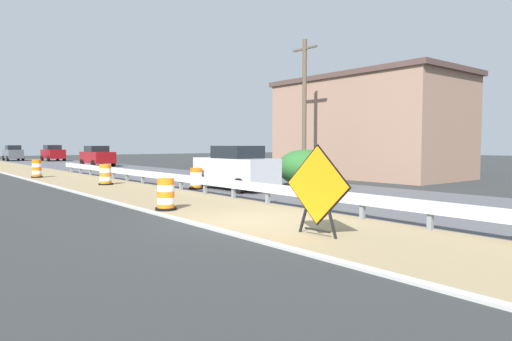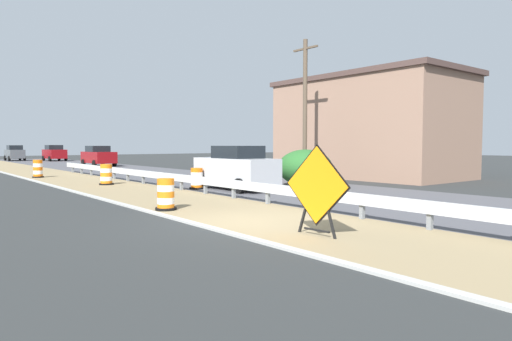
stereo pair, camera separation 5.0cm
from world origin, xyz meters
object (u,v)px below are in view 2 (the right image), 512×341
traffic_barrel_nearest (166,196)px  utility_pole_near (305,108)px  car_trailing_near_lane (54,153)px  traffic_barrel_mid (106,176)px  car_mid_far_lane (98,156)px  traffic_barrel_far (38,170)px  traffic_barrel_close (197,180)px  car_lead_far_lane (15,153)px  car_lead_near_lane (236,168)px  warning_sign_diamond (317,188)px

traffic_barrel_nearest → utility_pole_near: utility_pole_near is taller
car_trailing_near_lane → traffic_barrel_mid: bearing=-12.7°
car_mid_far_lane → traffic_barrel_far: bearing=-33.5°
traffic_barrel_nearest → traffic_barrel_far: traffic_barrel_far is taller
traffic_barrel_mid → traffic_barrel_close: bearing=-62.7°
traffic_barrel_far → car_mid_far_lane: (8.00, 12.21, 0.46)m
car_trailing_near_lane → car_lead_far_lane: (-3.71, 3.95, -0.02)m
car_trailing_near_lane → car_lead_far_lane: 5.42m
car_lead_far_lane → car_mid_far_lane: bearing=-171.3°
utility_pole_near → traffic_barrel_close: bearing=-179.7°
car_lead_near_lane → car_lead_far_lane: (-0.43, 46.80, -0.02)m
car_lead_near_lane → car_lead_far_lane: car_lead_near_lane is taller
car_trailing_near_lane → utility_pole_near: utility_pole_near is taller
traffic_barrel_nearest → utility_pole_near: (11.15, 5.12, 3.60)m
traffic_barrel_close → car_lead_near_lane: (1.25, -1.34, 0.56)m
car_mid_far_lane → utility_pole_near: bearing=6.6°
traffic_barrel_nearest → car_trailing_near_lane: car_trailing_near_lane is taller
car_mid_far_lane → utility_pole_near: size_ratio=0.59×
traffic_barrel_far → car_lead_far_lane: (4.77, 33.22, 0.47)m
warning_sign_diamond → traffic_barrel_mid: 15.52m
car_trailing_near_lane → traffic_barrel_close: bearing=-8.2°
traffic_barrel_close → utility_pole_near: (6.97, 0.03, 3.61)m
traffic_barrel_mid → utility_pole_near: bearing=-26.6°
car_lead_near_lane → car_lead_far_lane: size_ratio=1.07×
traffic_barrel_close → car_trailing_near_lane: (4.53, 41.51, 0.55)m
traffic_barrel_mid → car_trailing_near_lane: 37.42m
car_lead_near_lane → car_mid_far_lane: (2.80, 25.79, -0.03)m
warning_sign_diamond → car_lead_near_lane: size_ratio=0.47×
utility_pole_near → car_mid_far_lane: bearing=96.8°
traffic_barrel_nearest → traffic_barrel_mid: size_ratio=0.94×
traffic_barrel_mid → utility_pole_near: 11.12m
warning_sign_diamond → car_trailing_near_lane: bearing=-102.2°
utility_pole_near → traffic_barrel_far: bearing=131.8°
traffic_barrel_mid → car_lead_near_lane: size_ratio=0.24×
traffic_barrel_far → warning_sign_diamond: bearing=-88.5°
car_mid_far_lane → traffic_barrel_mid: bearing=-18.5°
car_mid_far_lane → utility_pole_near: (2.92, -24.41, 3.08)m
warning_sign_diamond → utility_pole_near: utility_pole_near is taller
car_lead_far_lane → traffic_barrel_mid: bearing=175.4°
warning_sign_diamond → traffic_barrel_nearest: size_ratio=2.09×
traffic_barrel_nearest → car_lead_far_lane: size_ratio=0.24×
traffic_barrel_nearest → car_lead_near_lane: (5.43, 3.74, 0.55)m
traffic_barrel_mid → car_lead_far_lane: (3.27, 40.72, 0.50)m
traffic_barrel_mid → utility_pole_near: size_ratio=0.13×
traffic_barrel_close → car_mid_far_lane: bearing=80.6°
car_lead_near_lane → car_mid_far_lane: 25.94m
traffic_barrel_close → traffic_barrel_mid: bearing=117.3°
traffic_barrel_far → car_lead_near_lane: size_ratio=0.25×
warning_sign_diamond → car_lead_near_lane: warning_sign_diamond is taller
warning_sign_diamond → utility_pole_near: bearing=-137.4°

